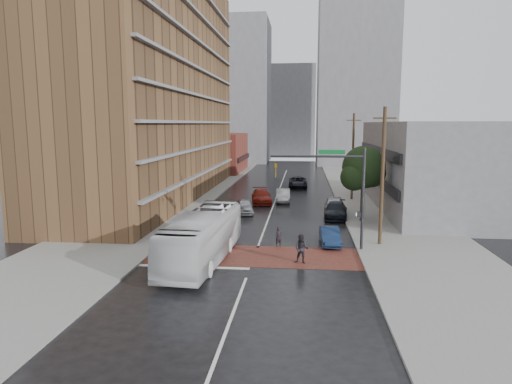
% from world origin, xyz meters
% --- Properties ---
extents(ground, '(160.00, 160.00, 0.00)m').
position_xyz_m(ground, '(0.00, 0.00, 0.00)').
color(ground, black).
rests_on(ground, ground).
extents(crosswalk, '(14.00, 5.00, 0.02)m').
position_xyz_m(crosswalk, '(0.00, 0.50, 0.01)').
color(crosswalk, brown).
rests_on(crosswalk, ground).
extents(sidewalk_west, '(9.00, 90.00, 0.15)m').
position_xyz_m(sidewalk_west, '(-11.50, 25.00, 0.07)').
color(sidewalk_west, gray).
rests_on(sidewalk_west, ground).
extents(sidewalk_east, '(9.00, 90.00, 0.15)m').
position_xyz_m(sidewalk_east, '(11.50, 25.00, 0.07)').
color(sidewalk_east, gray).
rests_on(sidewalk_east, ground).
extents(apartment_block, '(10.00, 44.00, 28.00)m').
position_xyz_m(apartment_block, '(-14.00, 24.00, 14.00)').
color(apartment_block, brown).
rests_on(apartment_block, ground).
extents(storefront_west, '(8.00, 16.00, 7.00)m').
position_xyz_m(storefront_west, '(-12.00, 54.00, 3.50)').
color(storefront_west, brown).
rests_on(storefront_west, ground).
extents(building_east, '(11.00, 26.00, 9.00)m').
position_xyz_m(building_east, '(16.50, 20.00, 4.50)').
color(building_east, gray).
rests_on(building_east, ground).
extents(distant_tower_west, '(18.00, 16.00, 32.00)m').
position_xyz_m(distant_tower_west, '(-14.00, 78.00, 16.00)').
color(distant_tower_west, gray).
rests_on(distant_tower_west, ground).
extents(distant_tower_east, '(16.00, 14.00, 36.00)m').
position_xyz_m(distant_tower_east, '(14.00, 72.00, 18.00)').
color(distant_tower_east, gray).
rests_on(distant_tower_east, ground).
extents(distant_tower_center, '(12.00, 10.00, 24.00)m').
position_xyz_m(distant_tower_center, '(0.00, 95.00, 12.00)').
color(distant_tower_center, gray).
rests_on(distant_tower_center, ground).
extents(street_tree, '(4.20, 4.10, 6.90)m').
position_xyz_m(street_tree, '(8.52, 12.03, 4.73)').
color(street_tree, '#332319').
rests_on(street_tree, ground).
extents(signal_mast, '(6.50, 0.30, 7.20)m').
position_xyz_m(signal_mast, '(5.85, 2.50, 4.73)').
color(signal_mast, '#2D2D33').
rests_on(signal_mast, ground).
extents(utility_pole_near, '(1.60, 0.26, 10.00)m').
position_xyz_m(utility_pole_near, '(8.80, 4.00, 5.14)').
color(utility_pole_near, '#473321').
rests_on(utility_pole_near, ground).
extents(utility_pole_far, '(1.60, 0.26, 10.00)m').
position_xyz_m(utility_pole_far, '(8.80, 24.00, 5.14)').
color(utility_pole_far, '#473321').
rests_on(utility_pole_far, ground).
extents(transit_bus, '(3.37, 11.79, 3.25)m').
position_xyz_m(transit_bus, '(-3.19, -1.00, 1.62)').
color(transit_bus, silver).
rests_on(transit_bus, ground).
extents(pedestrian_a, '(0.62, 0.52, 1.44)m').
position_xyz_m(pedestrian_a, '(1.50, 3.00, 0.72)').
color(pedestrian_a, black).
rests_on(pedestrian_a, ground).
extents(pedestrian_b, '(1.05, 0.90, 1.88)m').
position_xyz_m(pedestrian_b, '(3.15, -0.82, 0.94)').
color(pedestrian_b, '#262127').
rests_on(pedestrian_b, ground).
extents(car_travel_a, '(2.38, 4.41, 1.42)m').
position_xyz_m(car_travel_a, '(-2.58, 15.07, 0.71)').
color(car_travel_a, '#97999E').
rests_on(car_travel_a, ground).
extents(car_travel_b, '(1.75, 4.49, 1.46)m').
position_xyz_m(car_travel_b, '(0.94, 22.16, 0.73)').
color(car_travel_b, '#A7A9AF').
rests_on(car_travel_b, ground).
extents(car_travel_c, '(2.86, 5.47, 1.51)m').
position_xyz_m(car_travel_c, '(-1.43, 21.08, 0.76)').
color(car_travel_c, maroon).
rests_on(car_travel_c, ground).
extents(suv_travel, '(2.63, 5.51, 1.52)m').
position_xyz_m(suv_travel, '(2.46, 34.00, 0.76)').
color(suv_travel, black).
rests_on(suv_travel, ground).
extents(car_parked_near, '(1.51, 3.92, 1.27)m').
position_xyz_m(car_parked_near, '(5.20, 4.00, 0.64)').
color(car_parked_near, '#15294B').
rests_on(car_parked_near, ground).
extents(car_parked_mid, '(2.45, 5.18, 1.46)m').
position_xyz_m(car_parked_mid, '(6.30, 13.70, 0.73)').
color(car_parked_mid, black).
rests_on(car_parked_mid, ground).
extents(car_parked_far, '(2.26, 4.86, 1.61)m').
position_xyz_m(car_parked_far, '(6.30, 16.36, 0.81)').
color(car_parked_far, '#A3A7AB').
rests_on(car_parked_far, ground).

